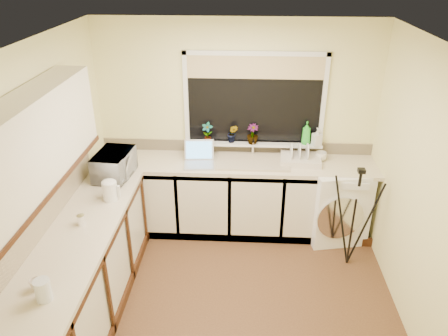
# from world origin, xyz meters

# --- Properties ---
(floor) EXTENTS (3.20, 3.20, 0.00)m
(floor) POSITION_xyz_m (0.00, 0.00, 0.00)
(floor) COLOR brown
(floor) RESTS_ON ground
(ceiling) EXTENTS (3.20, 3.20, 0.00)m
(ceiling) POSITION_xyz_m (0.00, 0.00, 2.45)
(ceiling) COLOR white
(ceiling) RESTS_ON ground
(wall_back) EXTENTS (3.20, 0.00, 3.20)m
(wall_back) POSITION_xyz_m (0.00, 1.50, 1.23)
(wall_back) COLOR #F7F1A5
(wall_back) RESTS_ON ground
(wall_front) EXTENTS (3.20, 0.00, 3.20)m
(wall_front) POSITION_xyz_m (0.00, -1.50, 1.23)
(wall_front) COLOR #F7F1A5
(wall_front) RESTS_ON ground
(wall_left) EXTENTS (0.00, 3.00, 3.00)m
(wall_left) POSITION_xyz_m (-1.60, 0.00, 1.23)
(wall_left) COLOR #F7F1A5
(wall_left) RESTS_ON ground
(wall_right) EXTENTS (0.00, 3.00, 3.00)m
(wall_right) POSITION_xyz_m (1.60, 0.00, 1.23)
(wall_right) COLOR #F7F1A5
(wall_right) RESTS_ON ground
(base_cabinet_back) EXTENTS (2.55, 0.60, 0.86)m
(base_cabinet_back) POSITION_xyz_m (-0.33, 1.20, 0.43)
(base_cabinet_back) COLOR silver
(base_cabinet_back) RESTS_ON floor
(base_cabinet_left) EXTENTS (0.54, 2.40, 0.86)m
(base_cabinet_left) POSITION_xyz_m (-1.30, -0.30, 0.43)
(base_cabinet_left) COLOR silver
(base_cabinet_left) RESTS_ON floor
(worktop_back) EXTENTS (3.20, 0.60, 0.04)m
(worktop_back) POSITION_xyz_m (0.00, 1.20, 0.88)
(worktop_back) COLOR beige
(worktop_back) RESTS_ON base_cabinet_back
(worktop_left) EXTENTS (0.60, 2.40, 0.04)m
(worktop_left) POSITION_xyz_m (-1.30, -0.30, 0.88)
(worktop_left) COLOR beige
(worktop_left) RESTS_ON base_cabinet_left
(upper_cabinet) EXTENTS (0.28, 1.90, 0.70)m
(upper_cabinet) POSITION_xyz_m (-1.44, -0.45, 1.80)
(upper_cabinet) COLOR silver
(upper_cabinet) RESTS_ON wall_left
(splashback_left) EXTENTS (0.02, 2.40, 0.45)m
(splashback_left) POSITION_xyz_m (-1.59, -0.30, 1.12)
(splashback_left) COLOR beige
(splashback_left) RESTS_ON wall_left
(splashback_back) EXTENTS (3.20, 0.02, 0.14)m
(splashback_back) POSITION_xyz_m (0.00, 1.49, 0.97)
(splashback_back) COLOR beige
(splashback_back) RESTS_ON wall_back
(window_glass) EXTENTS (1.50, 0.02, 1.00)m
(window_glass) POSITION_xyz_m (0.20, 1.49, 1.55)
(window_glass) COLOR black
(window_glass) RESTS_ON wall_back
(window_blind) EXTENTS (1.50, 0.02, 0.25)m
(window_blind) POSITION_xyz_m (0.20, 1.46, 1.92)
(window_blind) COLOR tan
(window_blind) RESTS_ON wall_back
(windowsill) EXTENTS (1.60, 0.14, 0.03)m
(windowsill) POSITION_xyz_m (0.20, 1.43, 1.04)
(windowsill) COLOR white
(windowsill) RESTS_ON wall_back
(sink) EXTENTS (0.82, 0.46, 0.03)m
(sink) POSITION_xyz_m (0.20, 1.20, 0.91)
(sink) COLOR tan
(sink) RESTS_ON worktop_back
(faucet) EXTENTS (0.03, 0.03, 0.24)m
(faucet) POSITION_xyz_m (0.20, 1.38, 1.02)
(faucet) COLOR silver
(faucet) RESTS_ON worktop_back
(washing_machine) EXTENTS (0.74, 0.72, 0.89)m
(washing_machine) POSITION_xyz_m (1.17, 1.15, 0.45)
(washing_machine) COLOR white
(washing_machine) RESTS_ON floor
(laptop) EXTENTS (0.36, 0.36, 0.24)m
(laptop) POSITION_xyz_m (-0.41, 1.16, 0.96)
(laptop) COLOR #ACADB4
(laptop) RESTS_ON worktop_back
(kettle) EXTENTS (0.14, 0.14, 0.19)m
(kettle) POSITION_xyz_m (-1.18, 0.30, 0.99)
(kettle) COLOR white
(kettle) RESTS_ON worktop_left
(dish_rack) EXTENTS (0.47, 0.37, 0.07)m
(dish_rack) POSITION_xyz_m (0.74, 1.24, 0.93)
(dish_rack) COLOR beige
(dish_rack) RESTS_ON worktop_back
(tripod) EXTENTS (0.68, 0.68, 1.15)m
(tripod) POSITION_xyz_m (1.26, 0.60, 0.58)
(tripod) COLOR black
(tripod) RESTS_ON floor
(glass_jug) EXTENTS (0.11, 0.11, 0.16)m
(glass_jug) POSITION_xyz_m (-1.24, -1.04, 0.98)
(glass_jug) COLOR silver
(glass_jug) RESTS_ON worktop_left
(steel_jar) EXTENTS (0.07, 0.07, 0.10)m
(steel_jar) POSITION_xyz_m (-1.31, -0.13, 0.95)
(steel_jar) COLOR white
(steel_jar) RESTS_ON worktop_left
(microwave) EXTENTS (0.38, 0.53, 0.28)m
(microwave) POSITION_xyz_m (-1.27, 0.78, 1.04)
(microwave) COLOR silver
(microwave) RESTS_ON worktop_left
(plant_a) EXTENTS (0.15, 0.11, 0.25)m
(plant_a) POSITION_xyz_m (-0.33, 1.39, 1.17)
(plant_a) COLOR #999999
(plant_a) RESTS_ON windowsill
(plant_b) EXTENTS (0.13, 0.11, 0.22)m
(plant_b) POSITION_xyz_m (-0.04, 1.42, 1.16)
(plant_b) COLOR #999999
(plant_b) RESTS_ON windowsill
(plant_c) EXTENTS (0.14, 0.14, 0.23)m
(plant_c) POSITION_xyz_m (0.19, 1.40, 1.17)
(plant_c) COLOR #999999
(plant_c) RESTS_ON windowsill
(soap_bottle_green) EXTENTS (0.12, 0.12, 0.27)m
(soap_bottle_green) POSITION_xyz_m (0.81, 1.43, 1.18)
(soap_bottle_green) COLOR green
(soap_bottle_green) RESTS_ON windowsill
(soap_bottle_clear) EXTENTS (0.12, 0.12, 0.21)m
(soap_bottle_clear) POSITION_xyz_m (0.93, 1.39, 1.15)
(soap_bottle_clear) COLOR #999999
(soap_bottle_clear) RESTS_ON windowsill
(cup_back) EXTENTS (0.17, 0.17, 0.10)m
(cup_back) POSITION_xyz_m (0.98, 1.30, 0.95)
(cup_back) COLOR silver
(cup_back) RESTS_ON worktop_back
(cup_left) EXTENTS (0.10, 0.10, 0.08)m
(cup_left) POSITION_xyz_m (-1.34, -0.94, 0.94)
(cup_left) COLOR beige
(cup_left) RESTS_ON worktop_left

